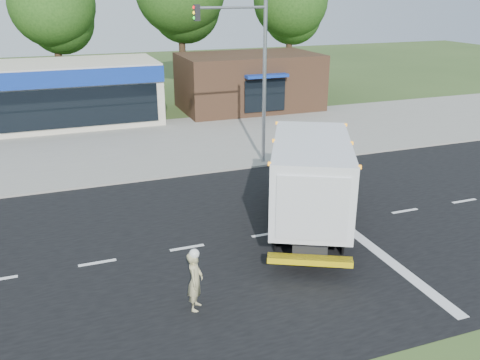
{
  "coord_description": "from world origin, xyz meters",
  "views": [
    {
      "loc": [
        -6.64,
        -15.22,
        8.31
      ],
      "look_at": [
        -0.55,
        1.39,
        1.7
      ],
      "focal_mm": 38.0,
      "sensor_mm": 36.0,
      "label": 1
    }
  ],
  "objects": [
    {
      "name": "sidewalk",
      "position": [
        0.0,
        8.2,
        0.06
      ],
      "size": [
        60.0,
        2.4,
        0.12
      ],
      "primitive_type": "cube",
      "color": "gray",
      "rests_on": "ground"
    },
    {
      "name": "ems_box_truck",
      "position": [
        1.76,
        0.25,
        2.05
      ],
      "size": [
        5.78,
        8.27,
        3.55
      ],
      "rotation": [
        0.0,
        0.0,
        1.11
      ],
      "color": "black",
      "rests_on": "ground"
    },
    {
      "name": "retail_strip_mall",
      "position": [
        -9.0,
        19.93,
        2.01
      ],
      "size": [
        18.0,
        6.2,
        4.0
      ],
      "color": "beige",
      "rests_on": "ground"
    },
    {
      "name": "parking_apron",
      "position": [
        0.0,
        14.0,
        0.01
      ],
      "size": [
        60.0,
        9.0,
        0.02
      ],
      "primitive_type": "cube",
      "color": "gray",
      "rests_on": "ground"
    },
    {
      "name": "brown_storefront",
      "position": [
        7.0,
        19.98,
        2.0
      ],
      "size": [
        10.0,
        6.7,
        4.0
      ],
      "color": "#382316",
      "rests_on": "ground"
    },
    {
      "name": "ground",
      "position": [
        0.0,
        0.0,
        0.0
      ],
      "size": [
        120.0,
        120.0,
        0.0
      ],
      "primitive_type": "plane",
      "color": "#385123",
      "rests_on": "ground"
    },
    {
      "name": "background_trees",
      "position": [
        -0.85,
        28.16,
        7.38
      ],
      "size": [
        36.77,
        7.39,
        12.1
      ],
      "color": "#332114",
      "rests_on": "ground"
    },
    {
      "name": "emergency_worker",
      "position": [
        -3.65,
        -3.52,
        0.91
      ],
      "size": [
        0.67,
        0.76,
        1.85
      ],
      "rotation": [
        0.0,
        0.0,
        1.09
      ],
      "color": "tan",
      "rests_on": "ground"
    },
    {
      "name": "road_asphalt",
      "position": [
        0.0,
        0.0,
        0.0
      ],
      "size": [
        60.0,
        14.0,
        0.02
      ],
      "primitive_type": "cube",
      "color": "black",
      "rests_on": "ground"
    },
    {
      "name": "traffic_signal_pole",
      "position": [
        2.35,
        7.6,
        4.92
      ],
      "size": [
        3.51,
        0.25,
        8.0
      ],
      "color": "gray",
      "rests_on": "ground"
    },
    {
      "name": "lane_markings",
      "position": [
        1.35,
        -1.35,
        0.02
      ],
      "size": [
        55.2,
        7.0,
        0.01
      ],
      "color": "silver",
      "rests_on": "road_asphalt"
    }
  ]
}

